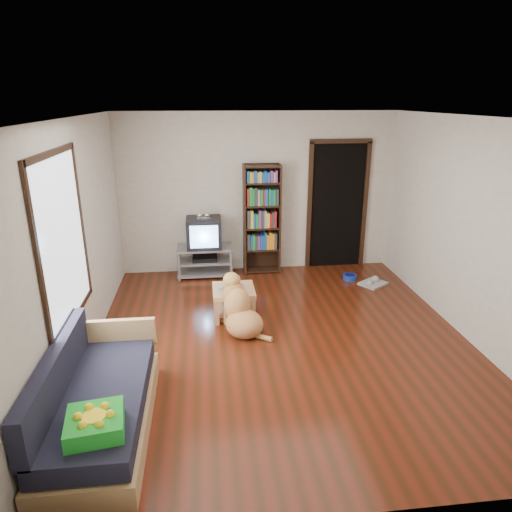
{
  "coord_description": "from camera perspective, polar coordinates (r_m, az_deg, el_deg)",
  "views": [
    {
      "loc": [
        -0.88,
        -4.85,
        2.8
      ],
      "look_at": [
        -0.25,
        0.55,
        0.9
      ],
      "focal_mm": 32.0,
      "sensor_mm": 36.0,
      "label": 1
    }
  ],
  "objects": [
    {
      "name": "ceiling",
      "position": [
        4.93,
        3.82,
        16.92
      ],
      "size": [
        5.0,
        5.0,
        0.0
      ],
      "primitive_type": "plane",
      "rotation": [
        3.14,
        0.0,
        0.0
      ],
      "color": "white",
      "rests_on": "ground"
    },
    {
      "name": "grey_rag",
      "position": [
        7.44,
        14.41,
        -3.35
      ],
      "size": [
        0.51,
        0.49,
        0.03
      ],
      "primitive_type": "cube",
      "rotation": [
        0.0,
        0.0,
        0.6
      ],
      "color": "#A3A3A3",
      "rests_on": "ground"
    },
    {
      "name": "wall_front",
      "position": [
        2.92,
        12.16,
        -12.09
      ],
      "size": [
        4.5,
        0.0,
        4.5
      ],
      "primitive_type": "plane",
      "rotation": [
        -1.57,
        0.0,
        0.0
      ],
      "color": "beige",
      "rests_on": "ground"
    },
    {
      "name": "dog",
      "position": [
        5.75,
        -2.09,
        -6.82
      ],
      "size": [
        0.64,
        0.82,
        0.74
      ],
      "color": "#C7824C",
      "rests_on": "ground"
    },
    {
      "name": "wall_right",
      "position": [
        5.96,
        25.36,
        2.81
      ],
      "size": [
        0.0,
        5.0,
        5.0
      ],
      "primitive_type": "plane",
      "rotation": [
        1.57,
        0.0,
        -1.57
      ],
      "color": "beige",
      "rests_on": "ground"
    },
    {
      "name": "tv_stand",
      "position": [
        7.53,
        -6.39,
        -0.49
      ],
      "size": [
        0.9,
        0.45,
        0.5
      ],
      "color": "#99999E",
      "rests_on": "ground"
    },
    {
      "name": "doorway",
      "position": [
        7.84,
        10.13,
        6.58
      ],
      "size": [
        1.03,
        0.05,
        2.19
      ],
      "color": "black",
      "rests_on": "wall_back"
    },
    {
      "name": "green_cushion",
      "position": [
        3.82,
        -19.46,
        -19.15
      ],
      "size": [
        0.47,
        0.47,
        0.14
      ],
      "primitive_type": "cube",
      "rotation": [
        0.0,
        0.0,
        0.15
      ],
      "color": "green",
      "rests_on": "sofa"
    },
    {
      "name": "ground",
      "position": [
        5.66,
        3.23,
        -10.39
      ],
      "size": [
        5.0,
        5.0,
        0.0
      ],
      "primitive_type": "plane",
      "color": "#501A0D",
      "rests_on": "ground"
    },
    {
      "name": "window",
      "position": [
        4.73,
        -22.99,
        1.79
      ],
      "size": [
        0.03,
        1.46,
        1.7
      ],
      "color": "white",
      "rests_on": "wall_left"
    },
    {
      "name": "wall_back",
      "position": [
        7.55,
        0.2,
        7.8
      ],
      "size": [
        4.5,
        0.0,
        4.5
      ],
      "primitive_type": "plane",
      "rotation": [
        1.57,
        0.0,
        0.0
      ],
      "color": "beige",
      "rests_on": "ground"
    },
    {
      "name": "crt_tv",
      "position": [
        7.41,
        -6.53,
        3.02
      ],
      "size": [
        0.55,
        0.52,
        0.58
      ],
      "color": "black",
      "rests_on": "tv_stand"
    },
    {
      "name": "bookshelf",
      "position": [
        7.47,
        0.73,
        5.32
      ],
      "size": [
        0.6,
        0.3,
        1.8
      ],
      "color": "black",
      "rests_on": "ground"
    },
    {
      "name": "laptop",
      "position": [
        6.03,
        -2.81,
        -4.07
      ],
      "size": [
        0.39,
        0.36,
        0.03
      ],
      "primitive_type": "imported",
      "rotation": [
        0.0,
        0.0,
        0.56
      ],
      "color": "white",
      "rests_on": "coffee_table"
    },
    {
      "name": "sofa",
      "position": [
        4.41,
        -19.25,
        -17.11
      ],
      "size": [
        0.8,
        1.8,
        0.8
      ],
      "color": "tan",
      "rests_on": "ground"
    },
    {
      "name": "wall_left",
      "position": [
        5.25,
        -21.45,
        1.33
      ],
      "size": [
        0.0,
        5.0,
        5.0
      ],
      "primitive_type": "plane",
      "rotation": [
        1.57,
        0.0,
        1.57
      ],
      "color": "beige",
      "rests_on": "ground"
    },
    {
      "name": "coffee_table",
      "position": [
        6.11,
        -2.8,
        -5.1
      ],
      "size": [
        0.55,
        0.55,
        0.4
      ],
      "color": "tan",
      "rests_on": "ground"
    },
    {
      "name": "dog_bowl",
      "position": [
        7.55,
        11.63,
        -2.59
      ],
      "size": [
        0.22,
        0.22,
        0.08
      ],
      "primitive_type": "cylinder",
      "color": "#16359B",
      "rests_on": "ground"
    }
  ]
}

